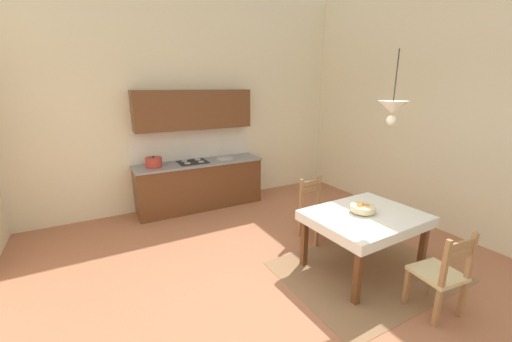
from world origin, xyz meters
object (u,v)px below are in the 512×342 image
Objects in this scene: dining_chair_camera_side at (441,275)px; fruit_bowl at (363,208)px; kitchen_cabinetry at (198,163)px; dining_chair_kitchen_side at (316,210)px; dining_table at (365,223)px; pendant_lamp at (393,108)px.

fruit_bowl is (-0.08, 0.99, 0.37)m from dining_chair_camera_side.
kitchen_cabinetry is 2.54× the size of dining_chair_camera_side.
dining_chair_kitchen_side is 3.10× the size of fruit_bowl.
kitchen_cabinetry is at bearing 106.66° from dining_chair_camera_side.
kitchen_cabinetry is 2.42m from dining_chair_kitchen_side.
kitchen_cabinetry is at bearing 118.70° from dining_chair_kitchen_side.
fruit_bowl is at bearing -69.56° from kitchen_cabinetry.
kitchen_cabinetry is 7.87× the size of fruit_bowl.
dining_table is 0.97m from dining_chair_camera_side.
dining_table is 0.97m from dining_chair_kitchen_side.
pendant_lamp is at bearing -43.83° from fruit_bowl.
kitchen_cabinetry reaches higher than fruit_bowl.
pendant_lamp is (0.12, -1.05, 1.59)m from dining_chair_kitchen_side.
dining_table is at bearing 93.83° from dining_chair_camera_side.
kitchen_cabinetry is 2.93× the size of pendant_lamp.
dining_chair_camera_side is 1.80m from pendant_lamp.
dining_chair_kitchen_side is at bearing -61.30° from kitchen_cabinetry.
kitchen_cabinetry is 3.20m from fruit_bowl.
kitchen_cabinetry is at bearing 110.44° from fruit_bowl.
pendant_lamp is at bearing -83.30° from dining_chair_kitchen_side.
dining_table is 0.18m from fruit_bowl.
dining_chair_kitchen_side is 1.00× the size of dining_chair_camera_side.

